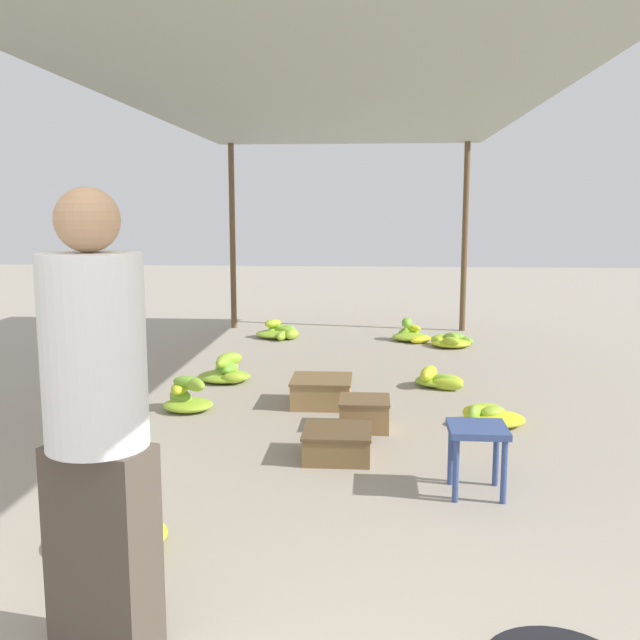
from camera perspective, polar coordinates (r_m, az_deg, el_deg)
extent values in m
cylinder|color=brown|center=(10.19, -7.01, 6.59)|extent=(0.08, 0.08, 2.59)
cylinder|color=brown|center=(10.07, 11.51, 6.46)|extent=(0.08, 0.08, 2.59)
cube|color=#9EA399|center=(6.01, 0.76, 17.79)|extent=(3.64, 8.52, 0.04)
cube|color=#4C4238|center=(2.92, -16.94, -17.19)|extent=(0.43, 0.32, 0.81)
cylinder|color=white|center=(2.68, -17.65, -2.41)|extent=(0.46, 0.46, 0.71)
sphere|color=tan|center=(2.63, -18.13, 7.63)|extent=(0.23, 0.23, 0.23)
cube|color=#384C84|center=(4.32, 12.50, -8.52)|extent=(0.34, 0.34, 0.04)
cylinder|color=#384C84|center=(4.24, 10.81, -11.76)|extent=(0.04, 0.04, 0.38)
cylinder|color=#384C84|center=(4.28, 14.50, -11.69)|extent=(0.04, 0.04, 0.38)
cylinder|color=#384C84|center=(4.50, 10.42, -10.55)|extent=(0.04, 0.04, 0.38)
cylinder|color=#384C84|center=(4.54, 13.89, -10.50)|extent=(0.04, 0.04, 0.38)
ellipsoid|color=#C7D428|center=(4.02, -17.87, -15.09)|extent=(0.27, 0.29, 0.10)
ellipsoid|color=yellow|center=(3.89, -15.49, -15.69)|extent=(0.30, 0.22, 0.12)
ellipsoid|color=#8DBD33|center=(3.90, -14.85, -15.82)|extent=(0.21, 0.28, 0.10)
ellipsoid|color=#B2CC2C|center=(3.85, -16.72, -15.18)|extent=(0.31, 0.37, 0.10)
ellipsoid|color=#CCD628|center=(3.88, -16.41, -16.20)|extent=(0.57, 0.50, 0.10)
ellipsoid|color=#8DBD33|center=(6.06, -10.10, -5.05)|extent=(0.30, 0.30, 0.12)
ellipsoid|color=#7BB536|center=(6.19, -11.08, -6.11)|extent=(0.31, 0.33, 0.15)
ellipsoid|color=#C2D229|center=(6.14, -11.15, -5.38)|extent=(0.14, 0.27, 0.11)
ellipsoid|color=#79B536|center=(6.07, -10.61, -4.84)|extent=(0.24, 0.11, 0.09)
ellipsoid|color=#9BC230|center=(6.12, -10.50, -6.70)|extent=(0.42, 0.37, 0.10)
ellipsoid|color=yellow|center=(7.23, -7.12, -3.62)|extent=(0.18, 0.25, 0.14)
ellipsoid|color=#98C131|center=(7.13, -7.25, -3.11)|extent=(0.29, 0.26, 0.13)
ellipsoid|color=#75B337|center=(7.07, -7.33, -3.83)|extent=(0.17, 0.31, 0.11)
ellipsoid|color=#9FC430|center=(6.92, -6.91, -4.61)|extent=(0.25, 0.18, 0.11)
ellipsoid|color=#72B238|center=(7.23, -7.48, -3.90)|extent=(0.27, 0.24, 0.14)
ellipsoid|color=#93BF32|center=(7.02, -7.74, -3.33)|extent=(0.16, 0.31, 0.12)
ellipsoid|color=#95C031|center=(7.10, -7.67, -4.48)|extent=(0.52, 0.45, 0.10)
ellipsoid|color=#9DC330|center=(9.30, -2.29, -1.14)|extent=(0.23, 0.30, 0.14)
ellipsoid|color=#ABC92D|center=(9.46, -3.79, -0.26)|extent=(0.28, 0.30, 0.11)
ellipsoid|color=#8DBD33|center=(9.50, -3.81, -0.95)|extent=(0.18, 0.28, 0.12)
ellipsoid|color=#95C031|center=(9.25, -3.05, -1.27)|extent=(0.17, 0.33, 0.12)
ellipsoid|color=#93BF32|center=(9.42, -3.11, -0.87)|extent=(0.31, 0.25, 0.13)
ellipsoid|color=#72B238|center=(9.50, -3.31, -0.74)|extent=(0.28, 0.16, 0.14)
ellipsoid|color=#7DB636|center=(9.42, -2.65, -0.77)|extent=(0.23, 0.15, 0.12)
ellipsoid|color=#94BF32|center=(9.45, -3.43, -1.11)|extent=(0.57, 0.50, 0.10)
ellipsoid|color=#A1C52F|center=(5.91, 12.98, -7.06)|extent=(0.32, 0.15, 0.12)
ellipsoid|color=yellow|center=(5.82, 12.52, -7.36)|extent=(0.30, 0.27, 0.14)
ellipsoid|color=#9DC330|center=(5.77, 13.66, -7.15)|extent=(0.26, 0.24, 0.09)
ellipsoid|color=#8BBC33|center=(5.74, 12.26, -7.31)|extent=(0.19, 0.24, 0.14)
ellipsoid|color=yellow|center=(5.80, 13.75, -7.66)|extent=(0.48, 0.42, 0.10)
ellipsoid|color=yellow|center=(9.13, 8.08, -1.55)|extent=(0.36, 0.33, 0.10)
ellipsoid|color=#78B437|center=(9.29, 6.97, -0.22)|extent=(0.17, 0.26, 0.14)
ellipsoid|color=yellow|center=(9.40, 7.50, -0.65)|extent=(0.23, 0.20, 0.09)
ellipsoid|color=#8FBE32|center=(9.44, 7.11, -1.03)|extent=(0.34, 0.28, 0.15)
ellipsoid|color=#98C131|center=(9.28, 7.27, -1.35)|extent=(0.48, 0.42, 0.10)
ellipsoid|color=#C4D329|center=(6.87, 8.69, -4.26)|extent=(0.25, 0.36, 0.15)
ellipsoid|color=yellow|center=(7.00, 10.53, -4.75)|extent=(0.27, 0.35, 0.10)
ellipsoid|color=#AECA2D|center=(6.78, 10.13, -5.09)|extent=(0.31, 0.17, 0.12)
ellipsoid|color=#81B835|center=(6.83, 9.76, -4.82)|extent=(0.29, 0.21, 0.12)
ellipsoid|color=#92BF32|center=(6.95, 9.51, -4.82)|extent=(0.46, 0.40, 0.10)
ellipsoid|color=#78B437|center=(9.05, 10.67, -1.34)|extent=(0.28, 0.18, 0.12)
ellipsoid|color=#A9C82E|center=(9.07, 9.73, -1.54)|extent=(0.28, 0.11, 0.13)
ellipsoid|color=#ABC92E|center=(8.78, 10.45, -1.68)|extent=(0.25, 0.24, 0.10)
ellipsoid|color=yellow|center=(9.03, 9.42, -1.62)|extent=(0.21, 0.27, 0.12)
ellipsoid|color=#80B735|center=(9.04, 11.50, -1.66)|extent=(0.27, 0.26, 0.12)
ellipsoid|color=#8EBD33|center=(8.97, 10.58, -1.37)|extent=(0.18, 0.30, 0.11)
ellipsoid|color=#A1C52F|center=(8.92, 9.31, -1.71)|extent=(0.18, 0.24, 0.12)
ellipsoid|color=#BDD02A|center=(8.93, 10.42, -1.82)|extent=(0.49, 0.43, 0.10)
cube|color=#9E7A4C|center=(6.19, 0.13, -5.82)|extent=(0.50, 0.50, 0.22)
cube|color=brown|center=(6.16, 0.13, -4.75)|extent=(0.52, 0.52, 0.02)
cube|color=olive|center=(5.54, 3.58, -7.57)|extent=(0.37, 0.37, 0.22)
cube|color=brown|center=(5.51, 3.59, -6.40)|extent=(0.39, 0.39, 0.02)
cube|color=brown|center=(4.91, 1.40, -9.95)|extent=(0.44, 0.44, 0.18)
cube|color=brown|center=(4.88, 1.40, -8.84)|extent=(0.46, 0.46, 0.02)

